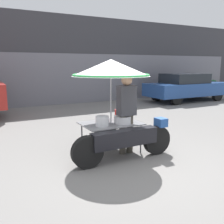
{
  "coord_description": "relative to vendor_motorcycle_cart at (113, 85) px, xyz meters",
  "views": [
    {
      "loc": [
        -2.48,
        -3.96,
        1.89
      ],
      "look_at": [
        -0.05,
        0.63,
        0.9
      ],
      "focal_mm": 40.0,
      "sensor_mm": 36.0,
      "label": 1
    }
  ],
  "objects": [
    {
      "name": "parked_car",
      "position": [
        7.08,
        5.12,
        -0.72
      ],
      "size": [
        4.51,
        1.79,
        1.43
      ],
      "color": "black",
      "rests_on": "ground"
    },
    {
      "name": "ground_plane",
      "position": [
        0.04,
        -0.59,
        -1.47
      ],
      "size": [
        36.0,
        36.0,
        0.0
      ],
      "primitive_type": "plane",
      "color": "slate"
    },
    {
      "name": "potted_plant",
      "position": [
        10.87,
        6.66,
        -0.96
      ],
      "size": [
        0.75,
        0.75,
        0.91
      ],
      "color": "brown",
      "rests_on": "ground"
    },
    {
      "name": "shopfront_building",
      "position": [
        0.04,
        8.1,
        0.61
      ],
      "size": [
        28.0,
        2.06,
        4.18
      ],
      "color": "#38383D",
      "rests_on": "ground"
    },
    {
      "name": "vendor_person",
      "position": [
        0.24,
        -0.14,
        -0.52
      ],
      "size": [
        0.38,
        0.23,
        1.69
      ],
      "color": "#4C473D",
      "rests_on": "ground"
    },
    {
      "name": "vendor_motorcycle_cart",
      "position": [
        0.0,
        0.0,
        0.0
      ],
      "size": [
        2.2,
        1.63,
        1.99
      ],
      "color": "black",
      "rests_on": "ground"
    }
  ]
}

